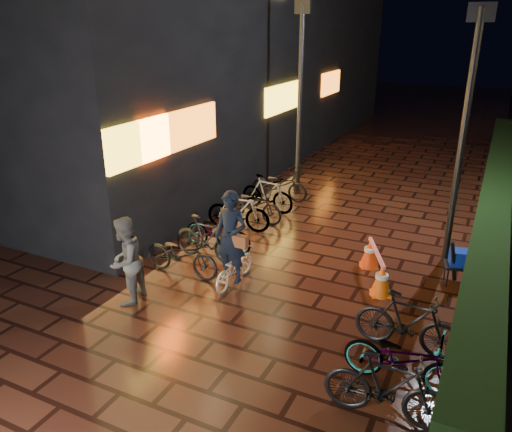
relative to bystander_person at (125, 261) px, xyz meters
The scene contains 11 objects.
ground 2.77m from the bystander_person, ahead, with size 80.00×80.00×0.00m, color #381911.
hedge 10.09m from the bystander_person, 53.95° to the left, with size 0.70×20.00×1.00m, color black.
bystander_person is the anchor object (origin of this frame).
storefront_block 14.01m from the bystander_person, 120.48° to the left, with size 12.09×22.00×9.00m.
lamp_post_hedge 7.08m from the bystander_person, 40.81° to the left, with size 0.50×0.14×5.25m.
lamp_post_sf 7.88m from the bystander_person, 87.02° to the left, with size 0.53×0.21×5.50m.
cyclist 2.03m from the bystander_person, 44.54° to the left, with size 0.72×1.38×1.96m.
traffic_barrier 4.90m from the bystander_person, 35.88° to the left, with size 0.97×1.57×0.65m.
cart_assembly 6.44m from the bystander_person, 31.87° to the left, with size 0.65×0.68×1.04m.
parked_bikes_storefront 3.89m from the bystander_person, 85.73° to the left, with size 1.91×5.90×1.00m.
parked_bikes_hedge 5.01m from the bystander_person, ahead, with size 1.81×2.18×1.00m.
Camera 1 is at (3.11, -6.47, 4.86)m, focal length 35.00 mm.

